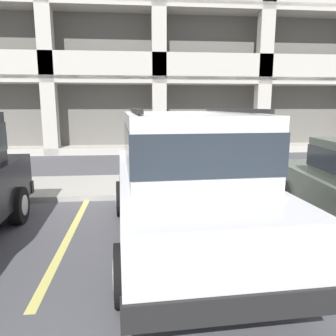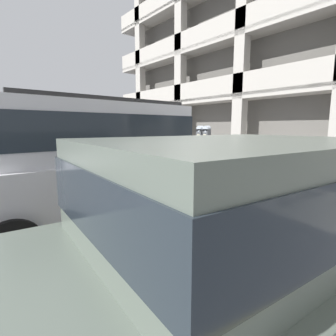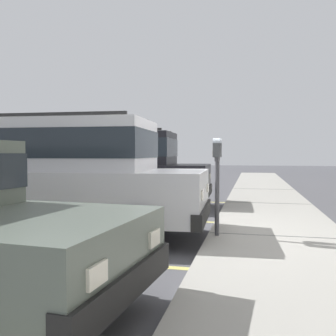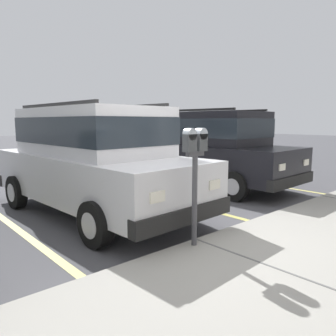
% 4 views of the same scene
% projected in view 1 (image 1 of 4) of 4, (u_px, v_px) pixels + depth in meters
% --- Properties ---
extents(ground_plane, '(80.00, 80.00, 0.10)m').
position_uv_depth(ground_plane, '(159.00, 204.00, 7.18)').
color(ground_plane, '#4C4C51').
extents(sidewalk, '(40.00, 2.20, 0.12)m').
position_uv_depth(sidewalk, '(156.00, 185.00, 8.43)').
color(sidewalk, '#9E9B93').
rests_on(sidewalk, ground_plane).
extents(parking_stall_lines, '(12.86, 4.80, 0.01)m').
position_uv_depth(parking_stall_lines, '(252.00, 221.00, 5.95)').
color(parking_stall_lines, '#DBD16B').
rests_on(parking_stall_lines, ground_plane).
extents(silver_suv, '(2.17, 4.86, 2.03)m').
position_uv_depth(silver_suv, '(183.00, 174.00, 4.81)').
color(silver_suv, silver).
rests_on(silver_suv, ground_plane).
extents(parking_meter_near, '(0.35, 0.12, 1.53)m').
position_uv_depth(parking_meter_near, '(165.00, 143.00, 7.29)').
color(parking_meter_near, '#47474C').
rests_on(parking_meter_near, sidewalk).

